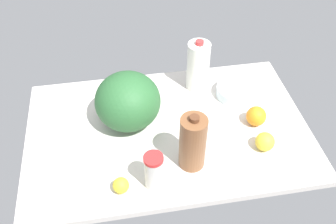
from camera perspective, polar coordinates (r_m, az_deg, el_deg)
The scene contains 9 objects.
countertop at distance 161.94cm, azimuth 0.00°, elevation -2.90°, with size 120.00×76.00×3.00cm, color beige.
mixing_bowl at distance 177.40cm, azimuth 10.41°, elevation 3.15°, with size 18.80×18.80×5.03cm, color silver.
watermelon at distance 156.19cm, azimuth -6.15°, elevation 1.65°, with size 27.45×27.45×24.20cm, color #295E30.
milk_jug at distance 173.80cm, azimuth 4.60°, elevation 6.98°, with size 10.34×10.34×25.96cm.
chocolate_milk_jug at distance 139.98cm, azimuth 3.79°, elevation -4.66°, with size 10.19×10.19×25.65cm.
tumbler_cup at distance 136.51cm, azimuth -2.16°, elevation -9.00°, with size 7.23×7.23×16.08cm.
lemon_near_front at distance 140.03cm, azimuth -7.20°, elevation -11.03°, with size 6.12×6.12×6.12cm, color yellow.
lemon_beside_bowl at distance 155.69cm, azimuth 14.56°, elevation -4.40°, with size 7.80×7.80×7.80cm, color yellow.
orange_by_jug at distance 164.44cm, azimuth 13.29°, elevation -0.61°, with size 8.57×8.57×8.57cm, color orange.
Camera 1 is at (-18.35, -107.88, 120.88)cm, focal length 40.00 mm.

